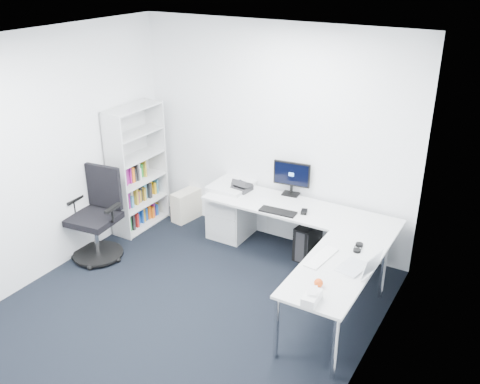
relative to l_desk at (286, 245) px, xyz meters
The scene contains 21 objects.
ground 1.54m from the l_desk, 111.45° to the right, with size 4.20×4.20×0.00m, color black.
ceiling 2.80m from the l_desk, 111.45° to the right, with size 4.20×4.20×0.00m, color white.
wall_back 1.35m from the l_desk, 128.16° to the left, with size 3.60×0.02×2.70m, color white.
wall_left 2.92m from the l_desk, 149.22° to the right, with size 0.02×4.20×2.70m, color white.
wall_right 2.13m from the l_desk, 48.24° to the right, with size 0.02×4.20×2.70m, color white.
l_desk is the anchor object (origin of this frame).
drawer_pedestal 1.10m from the l_desk, 154.58° to the left, with size 0.47×0.58×0.72m, color silver.
bookshelf 2.23m from the l_desk, behind, with size 0.32×0.82×1.65m, color silver, non-canonical shape.
task_chair 2.27m from the l_desk, 157.31° to the right, with size 0.62×0.62×1.11m, color black, non-canonical shape.
black_pc_tower 0.48m from the l_desk, 77.94° to the left, with size 0.19×0.44×0.43m, color black.
beige_pc_tower 1.83m from the l_desk, 163.66° to the left, with size 0.20×0.43×0.41m, color beige.
power_strip 0.67m from the l_desk, 60.01° to the left, with size 0.37×0.06×0.04m, color white.
monitor 0.86m from the l_desk, 111.80° to the left, with size 0.45×0.14×0.43m, color black, non-canonical shape.
black_keyboard 0.40m from the l_desk, 148.83° to the left, with size 0.42×0.15×0.02m, color black.
mouse 0.44m from the l_desk, 66.19° to the left, with size 0.07×0.11×0.04m, color black.
desk_phone 1.01m from the l_desk, 152.84° to the left, with size 0.21×0.21×0.15m, color #28272A, non-canonical shape.
laptop 1.22m from the l_desk, 31.51° to the right, with size 0.32×0.31×0.23m, color silver, non-canonical shape.
white_keyboard 0.94m from the l_desk, 41.70° to the right, with size 0.13×0.47×0.02m, color white.
headphones 0.99m from the l_desk, 14.14° to the right, with size 0.11×0.18×0.05m, color black, non-canonical shape.
orange_fruit 1.38m from the l_desk, 52.16° to the right, with size 0.08×0.08×0.08m, color #F55315.
tissue_box 1.58m from the l_desk, 56.44° to the right, with size 0.12×0.23×0.08m, color white.
Camera 1 is at (2.77, -3.42, 3.39)m, focal length 40.00 mm.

